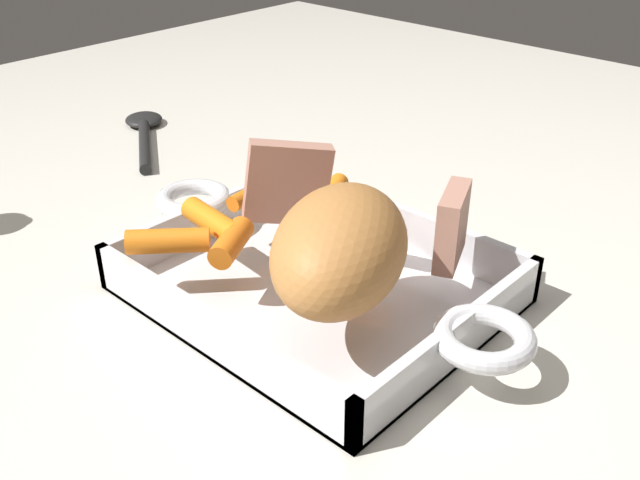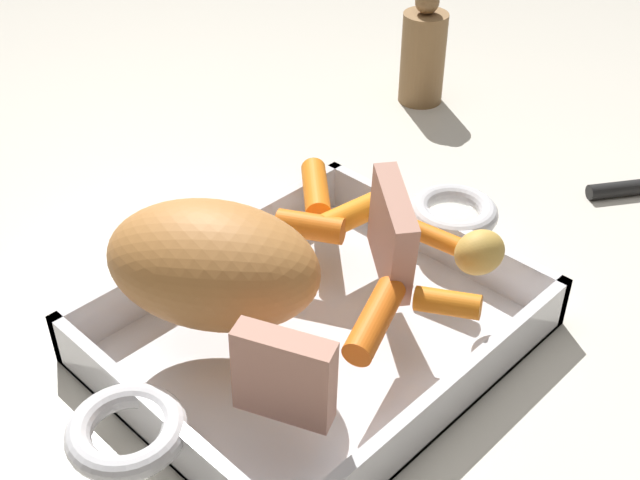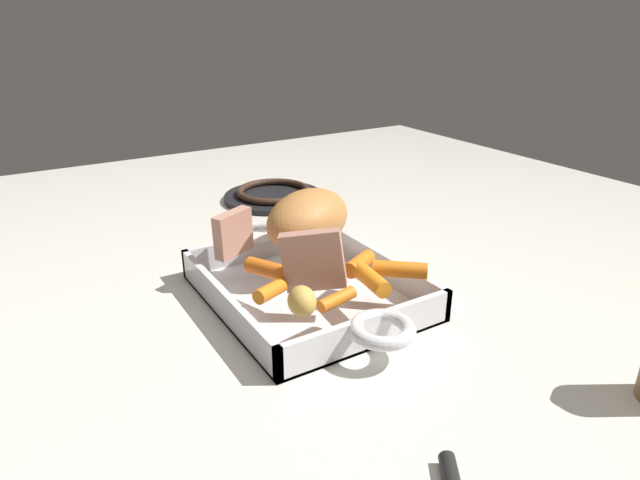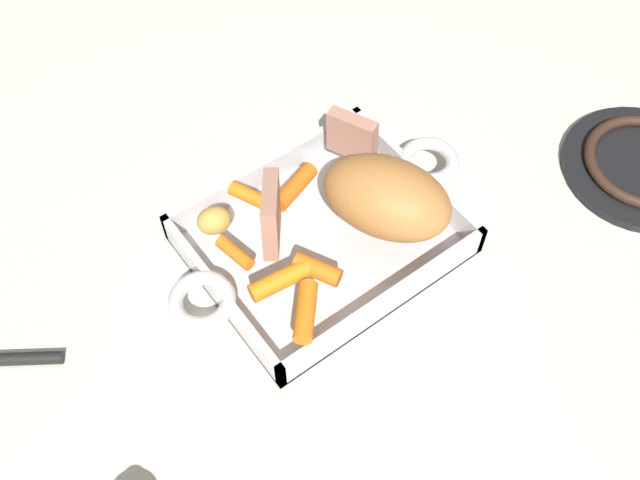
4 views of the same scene
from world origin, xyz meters
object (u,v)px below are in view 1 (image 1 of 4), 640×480
at_px(roasting_dish, 316,279).
at_px(serving_spoon, 144,131).
at_px(baby_carrot_southwest, 361,217).
at_px(baby_carrot_northeast, 212,221).
at_px(roast_slice_thin, 287,183).
at_px(roast_slice_thick, 452,226).
at_px(potato_whole, 284,173).
at_px(pork_roast, 340,248).
at_px(baby_carrot_center_left, 168,241).
at_px(baby_carrot_short, 333,192).
at_px(baby_carrot_center_right, 249,196).
at_px(baby_carrot_southeast, 231,242).

xyz_separation_m(roasting_dish, serving_spoon, (-0.43, 0.12, -0.01)).
bearing_deg(baby_carrot_southwest, serving_spoon, 171.21).
bearing_deg(baby_carrot_northeast, roast_slice_thin, 62.07).
height_order(roast_slice_thick, potato_whole, roast_slice_thick).
relative_size(baby_carrot_northeast, baby_carrot_southwest, 1.02).
distance_m(roasting_dish, pork_roast, 0.10).
bearing_deg(roasting_dish, potato_whole, 147.64).
height_order(baby_carrot_center_left, baby_carrot_short, baby_carrot_center_left).
distance_m(baby_carrot_short, baby_carrot_center_right, 0.08).
distance_m(baby_carrot_southwest, baby_carrot_southeast, 0.12).
distance_m(roast_slice_thin, serving_spoon, 0.40).
bearing_deg(roast_slice_thick, potato_whole, 179.20).
bearing_deg(serving_spoon, baby_carrot_southwest, -154.31).
xyz_separation_m(baby_carrot_southwest, baby_carrot_center_right, (-0.11, -0.03, -0.00)).
relative_size(pork_roast, roast_slice_thin, 2.04).
height_order(baby_carrot_short, potato_whole, potato_whole).
xyz_separation_m(roasting_dish, baby_carrot_center_left, (-0.09, -0.09, 0.04)).
distance_m(baby_carrot_center_left, baby_carrot_short, 0.17).
bearing_deg(baby_carrot_short, serving_spoon, 173.44).
bearing_deg(roast_slice_thick, baby_carrot_center_right, -167.97).
bearing_deg(pork_roast, baby_carrot_center_left, -161.93).
bearing_deg(baby_carrot_northeast, roasting_dish, 24.33).
distance_m(roasting_dish, baby_carrot_southeast, 0.08).
xyz_separation_m(baby_carrot_center_left, serving_spoon, (-0.34, 0.21, -0.05)).
bearing_deg(potato_whole, baby_carrot_southwest, -5.74).
distance_m(pork_roast, baby_carrot_center_left, 0.16).
distance_m(baby_carrot_southeast, baby_carrot_center_right, 0.10).
bearing_deg(roast_slice_thin, potato_whole, 138.20).
xyz_separation_m(roast_slice_thin, serving_spoon, (-0.38, 0.10, -0.08)).
xyz_separation_m(roast_slice_thick, serving_spoon, (-0.53, 0.06, -0.07)).
distance_m(roast_slice_thick, baby_carrot_short, 0.15).
height_order(roast_slice_thin, baby_carrot_northeast, roast_slice_thin).
xyz_separation_m(pork_roast, baby_carrot_northeast, (-0.15, -0.00, -0.03)).
distance_m(baby_carrot_center_left, baby_carrot_northeast, 0.05).
bearing_deg(baby_carrot_center_left, pork_roast, 18.07).
bearing_deg(baby_carrot_northeast, roast_slice_thick, 29.87).
relative_size(baby_carrot_short, serving_spoon, 0.25).
bearing_deg(pork_roast, baby_carrot_northeast, -179.63).
bearing_deg(baby_carrot_northeast, baby_carrot_southwest, 46.12).
height_order(baby_carrot_short, baby_carrot_southwest, baby_carrot_southwest).
height_order(baby_carrot_center_left, baby_carrot_southwest, baby_carrot_southwest).
relative_size(baby_carrot_center_left, baby_carrot_southeast, 1.28).
distance_m(baby_carrot_center_left, baby_carrot_southeast, 0.05).
height_order(baby_carrot_northeast, serving_spoon, baby_carrot_northeast).
xyz_separation_m(roast_slice_thin, baby_carrot_southwest, (0.06, 0.03, -0.03)).
xyz_separation_m(baby_carrot_center_left, baby_carrot_southeast, (0.04, 0.03, 0.00)).
relative_size(pork_roast, baby_carrot_southwest, 2.20).
relative_size(roast_slice_thick, baby_carrot_center_left, 0.89).
distance_m(pork_roast, roast_slice_thick, 0.11).
relative_size(baby_carrot_center_left, baby_carrot_northeast, 0.99).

